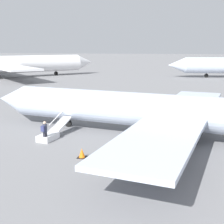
% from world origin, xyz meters
% --- Properties ---
extents(ground_plane, '(600.00, 600.00, 0.00)m').
position_xyz_m(ground_plane, '(0.00, 0.00, 0.00)').
color(ground_plane, slate).
extents(airplane_main, '(34.64, 26.57, 7.48)m').
position_xyz_m(airplane_main, '(-1.04, 0.16, 2.23)').
color(airplane_main, silver).
rests_on(airplane_main, ground).
extents(airplane_far_left, '(35.02, 37.80, 10.85)m').
position_xyz_m(airplane_far_left, '(40.61, -41.38, 3.24)').
color(airplane_far_left, white).
rests_on(airplane_far_left, ground).
extents(boarding_stairs, '(1.59, 4.12, 1.81)m').
position_xyz_m(boarding_stairs, '(8.83, 2.66, 0.39)').
color(boarding_stairs, silver).
rests_on(boarding_stairs, ground).
extents(passenger, '(0.37, 0.56, 1.74)m').
position_xyz_m(passenger, '(8.78, 3.83, 1.00)').
color(passenger, '#23232D').
rests_on(passenger, ground).
extents(traffic_cone_near_stairs, '(0.60, 0.60, 0.66)m').
position_xyz_m(traffic_cone_near_stairs, '(4.86, 6.26, 0.31)').
color(traffic_cone_near_stairs, black).
rests_on(traffic_cone_near_stairs, ground).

